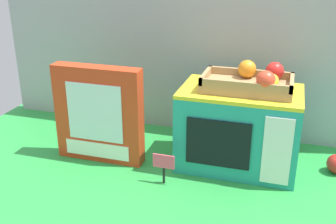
{
  "coord_description": "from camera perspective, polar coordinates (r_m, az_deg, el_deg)",
  "views": [
    {
      "loc": [
        0.35,
        -1.2,
        0.69
      ],
      "look_at": [
        -0.02,
        0.01,
        0.18
      ],
      "focal_mm": 43.64,
      "sensor_mm": 36.0,
      "label": 1
    }
  ],
  "objects": [
    {
      "name": "toy_microwave",
      "position": [
        1.38,
        9.84,
        -2.25
      ],
      "size": [
        0.39,
        0.25,
        0.27
      ],
      "color": "teal",
      "rests_on": "ground"
    },
    {
      "name": "price_sign",
      "position": [
        1.28,
        -0.61,
        -7.34
      ],
      "size": [
        0.07,
        0.01,
        0.1
      ],
      "color": "black",
      "rests_on": "ground"
    },
    {
      "name": "food_groups_crate",
      "position": [
        1.32,
        11.75,
        4.17
      ],
      "size": [
        0.28,
        0.16,
        0.09
      ],
      "color": "#A37F51",
      "rests_on": "toy_microwave"
    },
    {
      "name": "cookie_set_box",
      "position": [
        1.4,
        -9.66,
        -0.34
      ],
      "size": [
        0.31,
        0.06,
        0.34
      ],
      "color": "red",
      "rests_on": "ground"
    },
    {
      "name": "display_back_panel",
      "position": [
        1.57,
        3.89,
        10.85
      ],
      "size": [
        1.61,
        0.03,
        0.78
      ],
      "primitive_type": "cube",
      "color": "#A0A3A8",
      "rests_on": "ground"
    },
    {
      "name": "ground_plane",
      "position": [
        1.42,
        0.6,
        -7.12
      ],
      "size": [
        1.7,
        1.7,
        0.0
      ],
      "primitive_type": "plane",
      "color": "green",
      "rests_on": "ground"
    }
  ]
}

